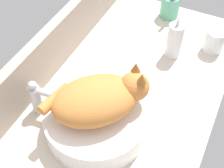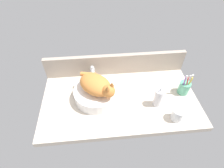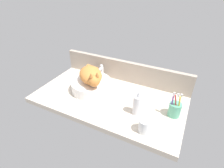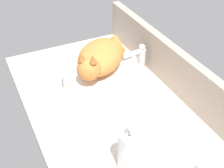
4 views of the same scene
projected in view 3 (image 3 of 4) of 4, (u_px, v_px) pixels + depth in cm
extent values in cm
cube|color=beige|center=(109.00, 99.00, 135.71)|extent=(113.40, 60.81, 4.00)
cube|color=#AD9E8E|center=(124.00, 71.00, 151.30)|extent=(113.40, 3.60, 18.18)
cylinder|color=white|center=(91.00, 85.00, 140.64)|extent=(31.78, 31.78, 8.48)
ellipsoid|color=orange|center=(91.00, 75.00, 135.41)|extent=(29.71, 29.69, 11.00)
sphere|color=orange|center=(94.00, 81.00, 125.10)|extent=(8.80, 8.80, 8.80)
cone|color=#A4632D|center=(97.00, 74.00, 121.98)|extent=(2.80, 2.80, 3.20)
cone|color=#A4632D|center=(91.00, 75.00, 120.81)|extent=(2.80, 2.80, 3.20)
cylinder|color=orange|center=(92.00, 68.00, 144.67)|extent=(11.40, 5.16, 3.20)
cylinder|color=silver|center=(102.00, 73.00, 156.13)|extent=(3.60, 3.60, 11.00)
cylinder|color=silver|center=(99.00, 70.00, 149.55)|extent=(3.21, 10.17, 2.20)
sphere|color=silver|center=(101.00, 66.00, 152.53)|extent=(2.80, 2.80, 2.80)
cylinder|color=silver|center=(137.00, 105.00, 115.26)|extent=(5.77, 5.77, 13.98)
cylinder|color=silver|center=(138.00, 95.00, 110.75)|extent=(1.20, 1.20, 2.80)
cylinder|color=silver|center=(140.00, 94.00, 109.55)|extent=(2.20, 1.00, 1.00)
cylinder|color=#5BB28E|center=(175.00, 110.00, 114.77)|extent=(8.00, 8.00, 9.68)
cylinder|color=yellow|center=(179.00, 106.00, 111.25)|extent=(2.07, 4.02, 16.90)
cube|color=white|center=(182.00, 96.00, 106.68)|extent=(1.37, 1.23, 2.58)
cylinder|color=purple|center=(172.00, 105.00, 112.61)|extent=(1.53, 2.19, 17.04)
cube|color=white|center=(174.00, 94.00, 108.05)|extent=(1.29, 0.98, 2.50)
cylinder|color=#D13838|center=(176.00, 106.00, 111.75)|extent=(4.30, 1.66, 16.86)
cube|color=white|center=(179.00, 95.00, 107.19)|extent=(1.66, 0.91, 2.62)
cylinder|color=white|center=(145.00, 126.00, 103.08)|extent=(7.56, 7.56, 8.92)
cylinder|color=silver|center=(144.00, 128.00, 104.27)|extent=(6.65, 6.65, 4.49)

